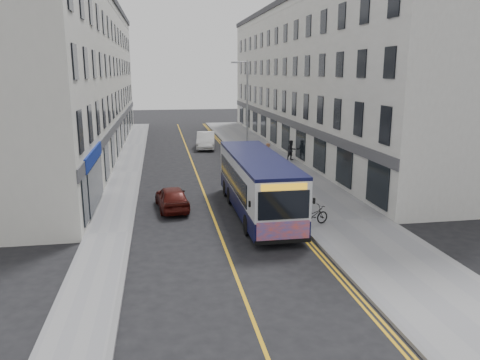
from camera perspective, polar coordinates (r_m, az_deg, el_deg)
name	(u,v)px	position (r m, az deg, el deg)	size (l,w,h in m)	color
ground	(215,221)	(23.16, -3.09, -5.01)	(140.00, 140.00, 0.00)	black
pavement_east	(278,167)	(35.70, 4.62, 1.54)	(4.50, 64.00, 0.12)	gray
pavement_west	(126,173)	(34.70, -13.69, 0.87)	(2.00, 64.00, 0.12)	gray
kerb_east	(249,168)	(35.22, 1.07, 1.43)	(0.18, 64.00, 0.13)	slate
kerb_west	(140,172)	(34.64, -12.04, 0.94)	(0.18, 64.00, 0.13)	slate
road_centre_line	(196,171)	(34.71, -5.43, 1.09)	(0.12, 64.00, 0.01)	orange
road_dbl_yellow_inner	(243,169)	(35.15, 0.35, 1.30)	(0.10, 64.00, 0.01)	orange
road_dbl_yellow_outer	(245,169)	(35.19, 0.67, 1.31)	(0.10, 64.00, 0.01)	orange
terrace_east	(310,79)	(45.11, 8.49, 12.08)	(6.00, 46.00, 13.00)	silver
terrace_west	(81,80)	(43.36, -18.79, 11.51)	(6.00, 46.00, 13.00)	beige
streetlamp	(246,109)	(36.59, 0.76, 8.70)	(1.32, 0.18, 8.00)	#989BA0
city_bus	(257,182)	(23.90, 2.09, -0.29)	(2.45, 10.46, 3.04)	black
bicycle	(312,216)	(22.26, 8.80, -4.32)	(0.62, 1.77, 0.93)	black
pedestrian_near	(268,156)	(34.58, 3.44, 2.92)	(0.71, 0.47, 1.95)	#936043
pedestrian_far	(291,150)	(38.30, 6.29, 3.63)	(0.80, 0.62, 1.64)	black
car_white	(206,140)	(44.86, -4.19, 4.85)	(1.65, 4.74, 1.56)	silver
car_maroon	(172,198)	(25.13, -8.29, -2.14)	(1.52, 3.78, 1.29)	#460F0B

